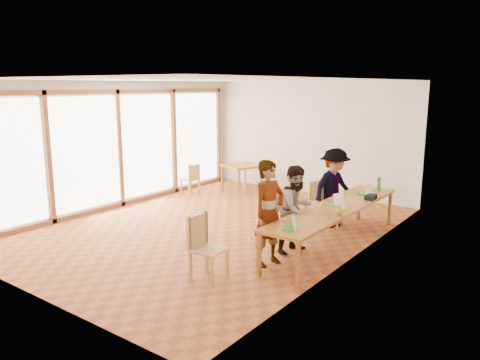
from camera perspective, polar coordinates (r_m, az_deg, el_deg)
The scene contains 25 objects.
ground at distance 9.78m, azimuth -3.01°, elevation -5.75°, with size 8.00×8.00×0.00m, color #A55627.
wall_back at distance 12.76m, azimuth 8.46°, elevation 5.10°, with size 6.00×0.10×3.00m, color silver.
wall_front at distance 6.90m, azimuth -24.76°, elevation -1.27°, with size 6.00×0.10×3.00m, color silver.
wall_right at distance 7.90m, azimuth 13.92°, elevation 0.97°, with size 0.10×8.00×3.00m, color silver.
window_wall at distance 11.54m, azimuth -14.54°, elevation 4.19°, with size 0.10×8.00×3.00m, color white.
ceiling at distance 9.34m, azimuth -3.21°, elevation 12.24°, with size 6.00×8.00×0.04m, color white.
communal_table at distance 8.60m, azimuth 11.55°, elevation -3.52°, with size 0.80×4.00×0.75m.
side_table at distance 12.84m, azimuth 0.24°, elevation 1.52°, with size 0.90×0.90×0.75m.
chair_near at distance 7.12m, azimuth -4.54°, elevation -7.28°, with size 0.49×0.49×0.53m.
chair_mid at distance 9.40m, azimuth 4.46°, elevation -3.16°, with size 0.42×0.42×0.46m.
chair_far at distance 10.42m, azimuth 9.41°, elevation -1.90°, with size 0.46×0.46×0.44m.
chair_empty at distance 9.88m, azimuth 10.55°, elevation -2.37°, with size 0.50×0.50×0.49m.
chair_spare at distance 12.57m, azimuth -5.88°, elevation 0.50°, with size 0.43×0.43×0.44m.
person_near at distance 7.59m, azimuth 3.56°, elevation -4.04°, with size 0.63×0.42×1.74m, color gray.
person_mid at distance 8.23m, azimuth 6.92°, elevation -3.54°, with size 0.75×0.59×1.55m, color gray.
person_far at distance 9.80m, azimuth 11.40°, elevation -0.96°, with size 1.06×0.61×1.64m, color gray.
laptop_near at distance 7.18m, azimuth 6.32°, elevation -5.52°, with size 0.29×0.30×0.20m.
laptop_mid at distance 8.72m, azimuth 11.71°, elevation -2.58°, with size 0.29×0.31×0.22m.
laptop_far at distance 9.68m, azimuth 15.19°, elevation -1.36°, with size 0.25×0.28×0.21m.
yellow_mug at distance 8.08m, azimuth 12.07°, elevation -3.81°, with size 0.13×0.13×0.10m, color gold.
green_bottle at distance 10.07m, azimuth 16.58°, elevation -0.48°, with size 0.07×0.07×0.28m, color #1D8044.
clear_glass at distance 9.42m, azimuth 12.34°, elevation -1.66°, with size 0.07×0.07×0.09m, color silver.
condiment_cup at distance 8.46m, azimuth 12.56°, elevation -3.28°, with size 0.08×0.08×0.06m, color white.
pink_phone at distance 7.61m, azimuth 5.49°, elevation -4.90°, with size 0.05×0.10×0.01m, color #F13978.
black_pouch at distance 9.28m, azimuth 15.64°, elevation -2.03°, with size 0.16×0.26×0.09m, color black.
Camera 1 is at (5.96, -7.19, 2.90)m, focal length 35.00 mm.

